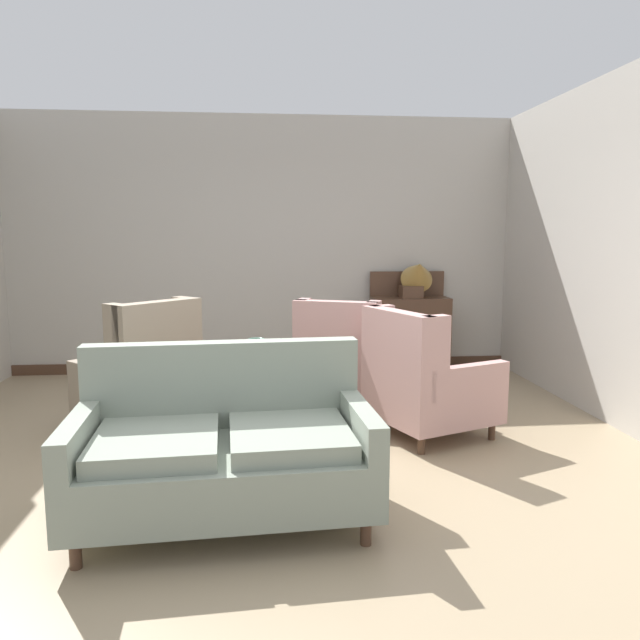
{
  "coord_description": "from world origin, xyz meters",
  "views": [
    {
      "loc": [
        -0.03,
        -3.89,
        1.61
      ],
      "look_at": [
        0.4,
        0.51,
        0.98
      ],
      "focal_mm": 33.9,
      "sensor_mm": 36.0,
      "label": 1
    }
  ],
  "objects_px": {
    "gramophone": "(417,275)",
    "armchair_beside_settee": "(143,378)",
    "armchair_foreground_right": "(423,383)",
    "sideboard": "(410,329)",
    "settee": "(224,450)",
    "side_table": "(408,364)",
    "porcelain_vase": "(257,367)",
    "coffee_table": "(258,400)",
    "armchair_near_sideboard": "(342,361)"
  },
  "relations": [
    {
      "from": "gramophone",
      "to": "armchair_beside_settee",
      "type": "bearing_deg",
      "value": -145.46
    },
    {
      "from": "armchair_foreground_right",
      "to": "sideboard",
      "type": "xyz_separation_m",
      "value": [
        0.44,
        2.25,
        0.07
      ]
    },
    {
      "from": "settee",
      "to": "sideboard",
      "type": "xyz_separation_m",
      "value": [
        1.93,
        3.53,
        0.11
      ]
    },
    {
      "from": "armchair_foreground_right",
      "to": "armchair_beside_settee",
      "type": "distance_m",
      "value": 2.25
    },
    {
      "from": "armchair_beside_settee",
      "to": "side_table",
      "type": "bearing_deg",
      "value": 148.4
    },
    {
      "from": "gramophone",
      "to": "sideboard",
      "type": "bearing_deg",
      "value": 118.32
    },
    {
      "from": "armchair_beside_settee",
      "to": "sideboard",
      "type": "height_order",
      "value": "sideboard"
    },
    {
      "from": "armchair_foreground_right",
      "to": "porcelain_vase",
      "type": "bearing_deg",
      "value": 84.17
    },
    {
      "from": "coffee_table",
      "to": "sideboard",
      "type": "relative_size",
      "value": 0.82
    },
    {
      "from": "settee",
      "to": "gramophone",
      "type": "height_order",
      "value": "gramophone"
    },
    {
      "from": "armchair_near_sideboard",
      "to": "side_table",
      "type": "distance_m",
      "value": 0.63
    },
    {
      "from": "armchair_foreground_right",
      "to": "side_table",
      "type": "bearing_deg",
      "value": -27.94
    },
    {
      "from": "porcelain_vase",
      "to": "armchair_foreground_right",
      "type": "relative_size",
      "value": 0.32
    },
    {
      "from": "coffee_table",
      "to": "sideboard",
      "type": "bearing_deg",
      "value": 56.71
    },
    {
      "from": "armchair_beside_settee",
      "to": "sideboard",
      "type": "bearing_deg",
      "value": 170.55
    },
    {
      "from": "armchair_near_sideboard",
      "to": "sideboard",
      "type": "relative_size",
      "value": 0.88
    },
    {
      "from": "side_table",
      "to": "sideboard",
      "type": "bearing_deg",
      "value": 75.7
    },
    {
      "from": "sideboard",
      "to": "armchair_near_sideboard",
      "type": "bearing_deg",
      "value": -124.76
    },
    {
      "from": "armchair_foreground_right",
      "to": "armchair_near_sideboard",
      "type": "distance_m",
      "value": 1.0
    },
    {
      "from": "armchair_beside_settee",
      "to": "gramophone",
      "type": "distance_m",
      "value": 3.38
    },
    {
      "from": "side_table",
      "to": "gramophone",
      "type": "height_order",
      "value": "gramophone"
    },
    {
      "from": "armchair_near_sideboard",
      "to": "settee",
      "type": "bearing_deg",
      "value": 88.04
    },
    {
      "from": "porcelain_vase",
      "to": "armchair_near_sideboard",
      "type": "height_order",
      "value": "armchair_near_sideboard"
    },
    {
      "from": "armchair_beside_settee",
      "to": "armchair_near_sideboard",
      "type": "bearing_deg",
      "value": 152.46
    },
    {
      "from": "armchair_beside_settee",
      "to": "gramophone",
      "type": "height_order",
      "value": "gramophone"
    },
    {
      "from": "armchair_foreground_right",
      "to": "armchair_near_sideboard",
      "type": "xyz_separation_m",
      "value": [
        -0.53,
        0.84,
        0.01
      ]
    },
    {
      "from": "porcelain_vase",
      "to": "armchair_near_sideboard",
      "type": "xyz_separation_m",
      "value": [
        0.77,
        1.22,
        -0.23
      ]
    },
    {
      "from": "armchair_near_sideboard",
      "to": "gramophone",
      "type": "height_order",
      "value": "gramophone"
    },
    {
      "from": "sideboard",
      "to": "side_table",
      "type": "bearing_deg",
      "value": -104.3
    },
    {
      "from": "side_table",
      "to": "settee",
      "type": "bearing_deg",
      "value": -126.35
    },
    {
      "from": "porcelain_vase",
      "to": "armchair_near_sideboard",
      "type": "bearing_deg",
      "value": 57.61
    },
    {
      "from": "armchair_foreground_right",
      "to": "armchair_beside_settee",
      "type": "xyz_separation_m",
      "value": [
        -2.23,
        0.28,
        0.02
      ]
    },
    {
      "from": "coffee_table",
      "to": "armchair_foreground_right",
      "type": "bearing_deg",
      "value": 17.34
    },
    {
      "from": "coffee_table",
      "to": "settee",
      "type": "height_order",
      "value": "settee"
    },
    {
      "from": "armchair_near_sideboard",
      "to": "side_table",
      "type": "bearing_deg",
      "value": -155.13
    },
    {
      "from": "gramophone",
      "to": "settee",
      "type": "bearing_deg",
      "value": -120.0
    },
    {
      "from": "coffee_table",
      "to": "gramophone",
      "type": "distance_m",
      "value": 3.21
    },
    {
      "from": "side_table",
      "to": "gramophone",
      "type": "relative_size",
      "value": 1.23
    },
    {
      "from": "coffee_table",
      "to": "settee",
      "type": "xyz_separation_m",
      "value": [
        -0.19,
        -0.87,
        -0.04
      ]
    },
    {
      "from": "settee",
      "to": "side_table",
      "type": "xyz_separation_m",
      "value": [
        1.58,
        2.15,
        -0.0
      ]
    },
    {
      "from": "settee",
      "to": "armchair_beside_settee",
      "type": "distance_m",
      "value": 1.73
    },
    {
      "from": "armchair_foreground_right",
      "to": "armchair_beside_settee",
      "type": "height_order",
      "value": "armchair_beside_settee"
    },
    {
      "from": "porcelain_vase",
      "to": "gramophone",
      "type": "relative_size",
      "value": 0.64
    },
    {
      "from": "armchair_beside_settee",
      "to": "coffee_table",
      "type": "bearing_deg",
      "value": 97.51
    },
    {
      "from": "armchair_near_sideboard",
      "to": "side_table",
      "type": "relative_size",
      "value": 1.53
    },
    {
      "from": "armchair_near_sideboard",
      "to": "armchair_beside_settee",
      "type": "distance_m",
      "value": 1.78
    },
    {
      "from": "coffee_table",
      "to": "sideboard",
      "type": "distance_m",
      "value": 3.18
    },
    {
      "from": "settee",
      "to": "armchair_near_sideboard",
      "type": "height_order",
      "value": "armchair_near_sideboard"
    },
    {
      "from": "porcelain_vase",
      "to": "settee",
      "type": "relative_size",
      "value": 0.21
    },
    {
      "from": "porcelain_vase",
      "to": "sideboard",
      "type": "relative_size",
      "value": 0.3
    }
  ]
}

